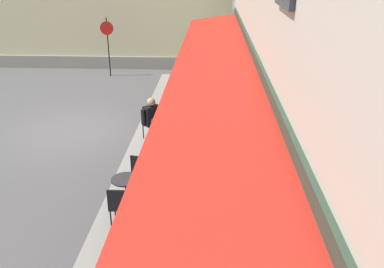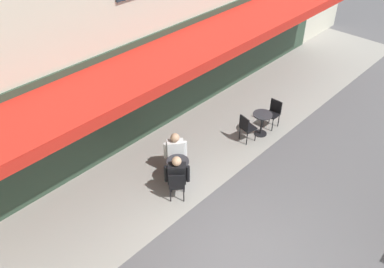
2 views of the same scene
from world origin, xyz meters
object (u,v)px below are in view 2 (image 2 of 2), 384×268
at_px(cafe_table_near_entrance, 262,121).
at_px(seated_companion_in_black, 177,174).
at_px(cafe_chair_black_corner_right, 175,152).
at_px(cafe_table_mid_terrace, 178,169).
at_px(cafe_chair_black_by_window, 274,111).
at_px(cafe_chair_black_back_row, 246,126).
at_px(cafe_chair_black_kerbside, 177,183).
at_px(seated_patron_in_white, 176,153).

distance_m(cafe_table_near_entrance, seated_companion_in_black, 3.65).
bearing_deg(cafe_chair_black_corner_right, cafe_table_mid_terrace, 52.02).
distance_m(cafe_chair_black_by_window, cafe_chair_black_back_row, 1.26).
height_order(cafe_chair_black_by_window, seated_companion_in_black, seated_companion_in_black).
relative_size(cafe_chair_black_corner_right, seated_companion_in_black, 0.71).
height_order(cafe_chair_black_back_row, seated_companion_in_black, seated_companion_in_black).
height_order(cafe_chair_black_kerbside, cafe_chair_black_corner_right, same).
bearing_deg(cafe_chair_black_back_row, cafe_chair_black_kerbside, 3.99).
bearing_deg(cafe_table_near_entrance, cafe_chair_black_kerbside, 1.28).
bearing_deg(cafe_chair_black_corner_right, cafe_chair_black_back_row, 163.17).
xyz_separation_m(cafe_chair_black_back_row, seated_companion_in_black, (3.03, 0.08, 0.14)).
height_order(cafe_chair_black_back_row, cafe_chair_black_corner_right, same).
bearing_deg(seated_patron_in_white, cafe_chair_black_corner_right, -127.98).
bearing_deg(cafe_chair_black_kerbside, seated_patron_in_white, -133.53).
distance_m(cafe_chair_black_kerbside, cafe_chair_black_corner_right, 1.26).
height_order(cafe_chair_black_corner_right, seated_patron_in_white, seated_patron_in_white).
bearing_deg(cafe_chair_black_corner_right, seated_patron_in_white, 52.02).
bearing_deg(cafe_table_mid_terrace, seated_patron_in_white, -127.98).
distance_m(cafe_table_near_entrance, cafe_chair_black_kerbside, 3.80).
height_order(cafe_table_mid_terrace, cafe_chair_black_corner_right, cafe_chair_black_corner_right).
bearing_deg(cafe_chair_black_kerbside, cafe_table_near_entrance, -178.72).
height_order(cafe_table_near_entrance, seated_patron_in_white, seated_patron_in_white).
bearing_deg(cafe_chair_black_corner_right, cafe_chair_black_by_window, 166.73).
bearing_deg(cafe_table_mid_terrace, cafe_chair_black_corner_right, -127.98).
distance_m(cafe_table_mid_terrace, seated_patron_in_white, 0.46).
xyz_separation_m(cafe_table_near_entrance, seated_companion_in_black, (3.64, -0.06, 0.20)).
bearing_deg(seated_companion_in_black, cafe_chair_black_corner_right, -131.64).
relative_size(cafe_chair_black_back_row, seated_companion_in_black, 0.71).
bearing_deg(cafe_chair_black_by_window, cafe_chair_black_kerbside, 1.07).
xyz_separation_m(cafe_chair_black_back_row, seated_patron_in_white, (2.46, -0.54, 0.14)).
distance_m(cafe_table_near_entrance, cafe_chair_black_by_window, 0.63).
xyz_separation_m(cafe_chair_black_by_window, cafe_chair_black_kerbside, (4.43, 0.08, 0.00)).
height_order(cafe_table_mid_terrace, seated_companion_in_black, seated_companion_in_black).
relative_size(cafe_chair_black_by_window, cafe_chair_black_kerbside, 1.00).
height_order(cafe_chair_black_by_window, cafe_chair_black_back_row, same).
xyz_separation_m(cafe_chair_black_by_window, seated_patron_in_white, (3.71, -0.68, 0.14)).
distance_m(cafe_table_near_entrance, cafe_chair_black_back_row, 0.63).
relative_size(cafe_table_near_entrance, seated_patron_in_white, 0.59).
xyz_separation_m(cafe_table_near_entrance, seated_patron_in_white, (3.08, -0.67, 0.20)).
bearing_deg(cafe_table_mid_terrace, cafe_chair_black_kerbside, 42.80).
height_order(cafe_chair_black_kerbside, seated_patron_in_white, seated_patron_in_white).
distance_m(cafe_chair_black_corner_right, seated_patron_in_white, 0.26).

